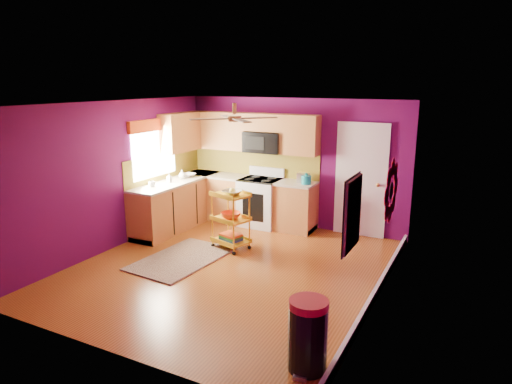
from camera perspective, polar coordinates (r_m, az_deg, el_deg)
The scene contains 18 objects.
ground at distance 7.14m, azimuth -3.30°, elevation -9.53°, with size 5.00×5.00×0.00m, color brown.
room_envelope at distance 6.65m, azimuth -3.29°, elevation 3.46°, with size 4.54×5.04×2.52m.
lower_cabinets at distance 9.12m, azimuth -4.91°, elevation -1.43°, with size 2.81×2.31×0.94m.
electric_range at distance 9.03m, azimuth 0.57°, elevation -1.21°, with size 0.76×0.66×1.13m.
upper_cabinetry at distance 9.11m, azimuth -3.34°, elevation 7.33°, with size 2.80×2.30×1.26m.
left_window at distance 8.76m, azimuth -12.64°, elevation 6.35°, with size 0.08×1.35×1.08m.
panel_door at distance 8.54m, azimuth 12.98°, elevation 1.29°, with size 0.95×0.11×2.15m.
right_wall_art at distance 5.59m, azimuth 14.79°, elevation -0.95°, with size 0.04×2.74×1.04m.
ceiling_fan at distance 6.75m, azimuth -2.70°, elevation 9.26°, with size 1.01×1.01×0.26m.
shag_rug at distance 7.55m, azimuth -9.30°, elevation -8.24°, with size 1.02×1.67×0.02m, color black.
rolling_cart at distance 7.77m, azimuth -3.14°, elevation -3.20°, with size 0.70×0.59×1.08m.
trash_can at distance 4.75m, azimuth 6.50°, elevation -17.35°, with size 0.47×0.48×0.75m.
teal_kettle at distance 8.54m, azimuth 6.30°, elevation 1.56°, with size 0.18×0.18×0.21m.
toaster at distance 8.65m, azimuth 5.95°, elevation 1.77°, with size 0.22×0.15×0.18m, color beige.
soap_bottle_a at distance 8.80m, azimuth -10.78°, elevation 1.77°, with size 0.08×0.08×0.17m, color #EA3F72.
soap_bottle_b at distance 9.04m, azimuth -9.22°, elevation 2.19°, with size 0.14×0.14×0.18m, color white.
counter_dish at distance 9.23m, azimuth -8.44°, elevation 2.10°, with size 0.27×0.27×0.07m, color white.
counter_cup at distance 8.48m, azimuth -12.88°, elevation 0.97°, with size 0.13×0.13×0.10m, color white.
Camera 1 is at (3.33, -5.64, 2.83)m, focal length 32.00 mm.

